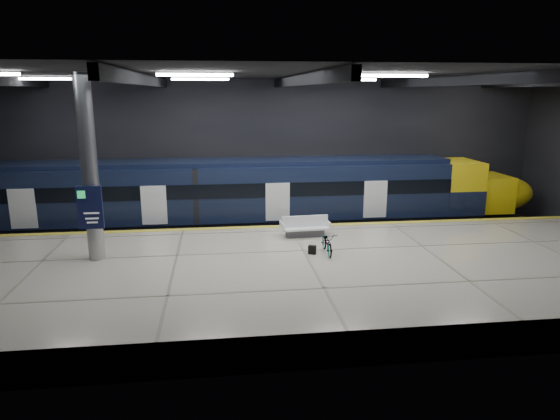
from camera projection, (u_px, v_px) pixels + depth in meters
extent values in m
plane|color=black|center=(299.00, 268.00, 21.28)|extent=(30.00, 30.00, 0.00)
cube|color=black|center=(277.00, 152.00, 28.08)|extent=(30.00, 0.10, 8.00)
cube|color=black|center=(351.00, 226.00, 12.63)|extent=(30.00, 0.10, 8.00)
cube|color=black|center=(301.00, 74.00, 19.43)|extent=(30.00, 16.00, 0.10)
cube|color=black|center=(144.00, 80.00, 18.76)|extent=(0.25, 16.00, 0.40)
cube|color=black|center=(301.00, 80.00, 19.49)|extent=(0.25, 16.00, 0.40)
cube|color=black|center=(447.00, 81.00, 20.22)|extent=(0.25, 16.00, 0.40)
cube|color=white|center=(195.00, 75.00, 17.05)|extent=(2.60, 0.18, 0.10)
cube|color=white|center=(392.00, 76.00, 17.89)|extent=(2.60, 0.18, 0.10)
cube|color=white|center=(40.00, 79.00, 21.99)|extent=(2.60, 0.18, 0.10)
cube|color=white|center=(200.00, 79.00, 22.84)|extent=(2.60, 0.18, 0.10)
cube|color=white|center=(349.00, 80.00, 23.69)|extent=(2.60, 0.18, 0.10)
cube|color=white|center=(488.00, 80.00, 24.53)|extent=(2.60, 0.18, 0.10)
cube|color=beige|center=(310.00, 277.00, 18.74)|extent=(30.00, 11.00, 1.10)
cube|color=yellow|center=(290.00, 226.00, 23.68)|extent=(30.00, 0.40, 0.01)
cube|color=gray|center=(284.00, 235.00, 25.88)|extent=(30.00, 0.08, 0.16)
cube|color=gray|center=(281.00, 228.00, 27.27)|extent=(30.00, 0.08, 0.16)
cube|color=black|center=(218.00, 225.00, 26.05)|extent=(24.00, 2.58, 0.80)
cube|color=black|center=(217.00, 191.00, 25.64)|extent=(24.00, 2.80, 2.75)
cube|color=black|center=(216.00, 163.00, 25.29)|extent=(24.00, 2.30, 0.24)
cube|color=black|center=(216.00, 191.00, 24.21)|extent=(24.00, 0.04, 0.70)
cube|color=white|center=(278.00, 202.00, 24.71)|extent=(1.20, 0.05, 1.90)
cube|color=yellow|center=(456.00, 186.00, 27.21)|extent=(2.00, 2.80, 2.75)
ellipsoid|color=yellow|center=(500.00, 193.00, 27.64)|extent=(3.60, 2.52, 1.90)
cube|color=black|center=(462.00, 182.00, 27.21)|extent=(1.60, 2.38, 0.80)
cube|color=#595B60|center=(305.00, 233.00, 22.01)|extent=(1.67, 0.62, 0.31)
cube|color=white|center=(305.00, 228.00, 21.95)|extent=(2.11, 1.01, 0.08)
cube|color=white|center=(305.00, 221.00, 21.88)|extent=(2.06, 0.22, 0.51)
cube|color=white|center=(282.00, 226.00, 21.73)|extent=(0.12, 0.88, 0.31)
cube|color=white|center=(327.00, 224.00, 22.11)|extent=(0.12, 0.88, 0.31)
imported|color=#99999E|center=(327.00, 243.00, 19.59)|extent=(0.60, 1.67, 0.87)
cube|color=black|center=(312.00, 250.00, 19.57)|extent=(0.35, 0.28, 0.35)
cylinder|color=#9EA0A5|center=(90.00, 169.00, 18.30)|extent=(0.60, 0.60, 6.90)
cube|color=#0F1439|center=(90.00, 207.00, 18.20)|extent=(0.90, 0.12, 1.60)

